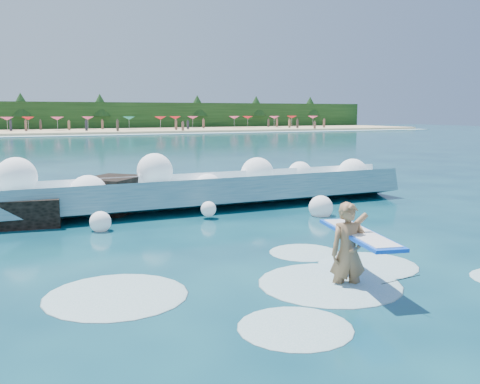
{
  "coord_description": "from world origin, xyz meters",
  "views": [
    {
      "loc": [
        -4.42,
        -10.49,
        3.28
      ],
      "look_at": [
        1.5,
        2.0,
        1.2
      ],
      "focal_mm": 40.0,
      "sensor_mm": 36.0,
      "label": 1
    }
  ],
  "objects": [
    {
      "name": "beach",
      "position": [
        0.0,
        78.0,
        0.2
      ],
      "size": [
        140.0,
        20.0,
        0.4
      ],
      "primitive_type": "cube",
      "color": "tan",
      "rests_on": "ground"
    },
    {
      "name": "treeline",
      "position": [
        0.0,
        88.0,
        2.5
      ],
      "size": [
        140.0,
        4.0,
        5.0
      ],
      "primitive_type": "cube",
      "color": "black",
      "rests_on": "ground"
    },
    {
      "name": "beach_umbrellas",
      "position": [
        -0.25,
        80.12,
        2.25
      ],
      "size": [
        111.8,
        6.6,
        0.5
      ],
      "color": "#E8447F",
      "rests_on": "ground"
    },
    {
      "name": "breaking_wave",
      "position": [
        1.35,
        6.71,
        0.51
      ],
      "size": [
        16.88,
        2.68,
        1.45
      ],
      "color": "teal",
      "rests_on": "ground"
    },
    {
      "name": "surfer_with_board",
      "position": [
        1.67,
        -2.53,
        0.72
      ],
      "size": [
        1.29,
        3.07,
        1.94
      ],
      "color": "#976C46",
      "rests_on": "ground"
    },
    {
      "name": "wave_spray",
      "position": [
        1.46,
        6.54,
        0.94
      ],
      "size": [
        14.84,
        4.54,
        2.04
      ],
      "color": "white",
      "rests_on": "ground"
    },
    {
      "name": "beachgoers",
      "position": [
        0.56,
        75.06,
        1.12
      ],
      "size": [
        91.38,
        12.27,
        1.94
      ],
      "color": "#3F332D",
      "rests_on": "ground"
    },
    {
      "name": "ground",
      "position": [
        0.0,
        0.0,
        0.0
      ],
      "size": [
        200.0,
        200.0,
        0.0
      ],
      "primitive_type": "plane",
      "color": "#082D41",
      "rests_on": "ground"
    },
    {
      "name": "surf_foam",
      "position": [
        0.62,
        -1.93,
        0.0
      ],
      "size": [
        9.36,
        5.45,
        0.14
      ],
      "color": "silver",
      "rests_on": "ground"
    },
    {
      "name": "rock_cluster",
      "position": [
        -3.81,
        6.7,
        0.43
      ],
      "size": [
        8.33,
        3.24,
        1.35
      ],
      "color": "black",
      "rests_on": "ground"
    },
    {
      "name": "wet_band",
      "position": [
        0.0,
        67.0,
        0.04
      ],
      "size": [
        140.0,
        5.0,
        0.08
      ],
      "primitive_type": "cube",
      "color": "silver",
      "rests_on": "ground"
    }
  ]
}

